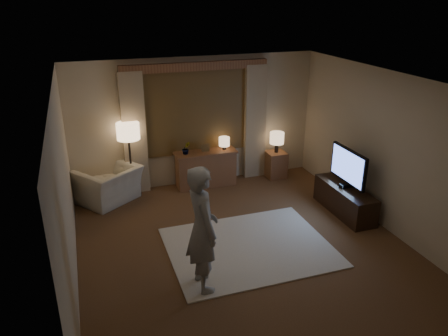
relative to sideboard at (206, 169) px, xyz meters
name	(u,v)px	position (x,y,z in m)	size (l,w,h in m)	color
room	(234,158)	(-0.12, -2.00, 0.98)	(5.04, 5.54, 2.64)	brown
rug	(249,247)	(-0.04, -2.51, -0.34)	(2.50, 2.00, 0.02)	#ECE2C7
sideboard	(206,169)	(0.00, 0.00, 0.00)	(1.20, 0.40, 0.70)	brown
picture_frame	(205,149)	(0.00, 0.00, 0.45)	(0.16, 0.02, 0.20)	brown
plant	(186,149)	(-0.40, 0.00, 0.50)	(0.17, 0.13, 0.30)	#999999
table_lamp_sideboard	(224,142)	(0.40, 0.00, 0.55)	(0.22, 0.22, 0.30)	black
floor_lamp	(128,135)	(-1.50, 0.00, 0.89)	(0.43, 0.43, 1.48)	black
armchair	(109,185)	(-1.96, -0.12, -0.01)	(1.05, 0.91, 0.68)	beige
side_table	(276,164)	(1.56, -0.05, -0.07)	(0.40, 0.40, 0.56)	brown
table_lamp_side	(277,139)	(1.56, -0.05, 0.52)	(0.30, 0.30, 0.44)	black
tv_stand	(345,200)	(2.03, -1.96, -0.10)	(0.45, 1.40, 0.50)	black
tv	(348,167)	(2.03, -1.96, 0.54)	(0.24, 0.99, 0.71)	black
person	(202,229)	(-0.99, -3.21, 0.54)	(0.64, 0.42, 1.75)	#B6B2A8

